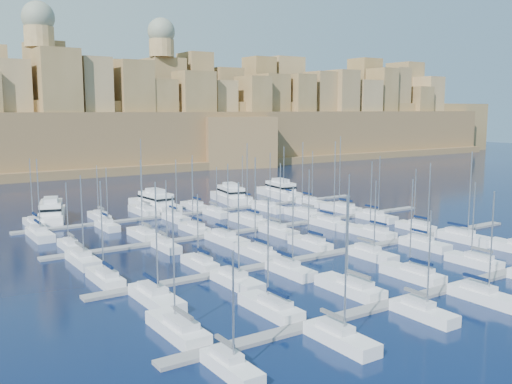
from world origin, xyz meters
TOP-DOWN VIEW (x-y plane):
  - ground at (0.00, 0.00)m, footprint 600.00×600.00m
  - pontoon_near at (0.00, -34.00)m, footprint 84.00×2.00m
  - pontoon_mid_near at (0.00, -12.00)m, footprint 84.00×2.00m
  - pontoon_mid_far at (0.00, 10.00)m, footprint 84.00×2.00m
  - pontoon_far at (0.00, 32.00)m, footprint 84.00×2.00m
  - sailboat_0 at (-37.05, -28.24)m, footprint 2.93×9.76m
  - sailboat_1 at (-25.45, -28.37)m, footprint 2.85×9.49m
  - sailboat_2 at (-12.94, -28.00)m, footprint 3.07×10.24m
  - sailboat_3 at (-1.75, -28.35)m, footprint 2.86×9.55m
  - sailboat_4 at (11.16, -28.79)m, footprint 2.59×8.64m
  - sailboat_6 at (-36.99, -38.68)m, footprint 2.27×7.56m
  - sailboat_7 at (-24.74, -39.27)m, footprint 2.63×8.77m
  - sailboat_8 at (-12.20, -38.93)m, footprint 2.42×8.08m
  - sailboat_9 at (-1.75, -39.37)m, footprint 2.69×8.96m
  - sailboat_12 at (-37.27, -6.71)m, footprint 2.64×8.81m
  - sailboat_13 at (-23.23, -7.17)m, footprint 2.36×7.87m
  - sailboat_14 at (-12.72, -6.54)m, footprint 2.75×9.15m
  - sailboat_15 at (-2.06, -6.65)m, footprint 2.68×8.92m
  - sailboat_16 at (12.76, -6.27)m, footprint 2.91×9.69m
  - sailboat_17 at (23.63, -7.00)m, footprint 2.47×8.22m
  - sailboat_18 at (-34.97, -18.04)m, footprint 3.10×10.32m
  - sailboat_19 at (-23.39, -17.61)m, footprint 2.84×9.46m
  - sailboat_20 at (-14.37, -17.31)m, footprint 2.65×8.85m
  - sailboat_21 at (1.37, -17.38)m, footprint 2.69×8.98m
  - sailboat_22 at (13.62, -17.43)m, footprint 2.72×9.08m
  - sailboat_23 at (23.23, -18.15)m, footprint 3.17×10.55m
  - sailboat_24 at (-36.02, 14.56)m, footprint 2.20×7.32m
  - sailboat_25 at (-22.55, 15.54)m, footprint 2.79×9.30m
  - sailboat_26 at (-12.54, 15.14)m, footprint 2.55×8.50m
  - sailboat_27 at (0.44, 16.15)m, footprint 3.16×10.54m
  - sailboat_28 at (14.34, 15.80)m, footprint 2.95×9.85m
  - sailboat_29 at (25.41, 16.20)m, footprint 3.20×10.66m
  - sailboat_30 at (-36.91, 4.37)m, footprint 2.85×9.49m
  - sailboat_31 at (-22.87, 5.36)m, footprint 2.24×7.48m
  - sailboat_32 at (-12.15, 3.94)m, footprint 3.11×10.37m
  - sailboat_33 at (-0.68, 4.48)m, footprint 2.78×9.27m
  - sailboat_34 at (11.94, 4.01)m, footprint 3.07×10.22m
  - sailboat_35 at (24.47, 4.33)m, footprint 2.88×9.58m
  - sailboat_36 at (-36.68, 37.12)m, footprint 2.54×8.46m
  - sailboat_37 at (-23.49, 37.09)m, footprint 2.52×8.40m
  - sailboat_38 at (-13.14, 38.17)m, footprint 3.18×10.59m
  - sailboat_39 at (-1.00, 37.38)m, footprint 2.70×8.99m
  - sailboat_40 at (12.57, 37.22)m, footprint 2.60×8.66m
  - sailboat_41 at (24.89, 36.94)m, footprint 2.43×8.09m
  - sailboat_42 at (-38.09, 26.07)m, footprint 3.03×10.10m
  - sailboat_43 at (-25.31, 27.01)m, footprint 2.46×8.20m
  - sailboat_44 at (-10.78, 26.81)m, footprint 2.58×8.60m
  - sailboat_45 at (-1.05, 27.14)m, footprint 2.38×7.93m
  - sailboat_46 at (12.27, 26.19)m, footprint 2.96×9.86m
  - sailboat_47 at (25.13, 26.79)m, footprint 2.59×8.65m
  - motor_yacht_a at (-32.11, 41.57)m, footprint 9.64×17.51m
  - motor_yacht_b at (-8.91, 41.63)m, footprint 6.20×17.22m
  - motor_yacht_c at (11.04, 41.11)m, footprint 7.34×16.41m
  - motor_yacht_d at (26.40, 41.32)m, footprint 6.63×16.71m
  - fortified_city at (-0.19, 155.26)m, footprint 460.00×108.95m

SIDE VIEW (x-z plane):
  - ground at x=0.00m, z-range 0.00..0.00m
  - pontoon_near at x=0.00m, z-range 0.00..0.40m
  - pontoon_mid_near at x=0.00m, z-range 0.00..0.40m
  - pontoon_mid_far at x=0.00m, z-range 0.00..0.40m
  - pontoon_far at x=0.00m, z-range 0.00..0.40m
  - sailboat_45 at x=-1.05m, z-range -4.81..6.23m
  - sailboat_13 at x=-23.23m, z-range -4.87..6.29m
  - sailboat_6 at x=-36.99m, z-range -4.98..6.39m
  - sailboat_24 at x=-36.02m, z-range -5.01..6.43m
  - sailboat_31 at x=-22.87m, z-range -5.27..6.70m
  - sailboat_37 at x=-23.49m, z-range -5.15..6.59m
  - sailboat_17 at x=23.63m, z-range -5.35..6.79m
  - sailboat_43 at x=-25.31m, z-range -5.42..6.86m
  - sailboat_40 at x=12.57m, z-range -5.32..6.77m
  - sailboat_8 at x=-12.20m, z-range -5.55..7.00m
  - sailboat_4 at x=11.16m, z-range -5.66..7.11m
  - sailboat_21 at x=1.37m, z-range -5.58..7.04m
  - sailboat_20 at x=-14.37m, z-range -5.73..7.20m
  - sailboat_44 at x=-10.78m, z-range -5.84..7.30m
  - sailboat_39 at x=-1.00m, z-range -5.68..7.15m
  - sailboat_47 at x=25.13m, z-range -5.97..7.44m
  - sailboat_15 at x=-2.06m, z-range -5.98..7.46m
  - sailboat_41 at x=24.89m, z-range -6.20..7.68m
  - sailboat_36 at x=-36.68m, z-range -6.17..7.64m
  - sailboat_26 at x=-12.54m, z-range -6.29..7.78m
  - sailboat_9 at x=-1.75m, z-range -6.18..7.66m
  - sailboat_12 at x=-37.27m, z-range -6.26..7.75m
  - sailboat_33 at x=-0.68m, z-range -6.08..7.56m
  - sailboat_1 at x=-25.45m, z-range -6.03..7.51m
  - sailboat_30 at x=-36.91m, z-range -6.15..7.64m
  - sailboat_35 at x=24.47m, z-range -6.17..7.66m
  - sailboat_3 at x=-1.75m, z-range -6.27..7.77m
  - sailboat_19 at x=-23.39m, z-range -6.33..7.82m
  - sailboat_46 at x=12.27m, z-range -6.06..7.55m
  - sailboat_25 at x=-22.55m, z-range -6.46..7.96m
  - sailboat_16 at x=12.76m, z-range -6.27..7.76m
  - sailboat_22 at x=13.62m, z-range -6.58..8.08m
  - sailboat_7 at x=-24.74m, z-range -6.92..8.43m
  - sailboat_0 at x=-37.05m, z-range -6.59..8.10m
  - sailboat_32 at x=-12.15m, z-range -6.34..7.86m
  - sailboat_42 at x=-38.09m, z-range -6.58..8.10m
  - sailboat_14 at x=-12.72m, z-range -7.21..8.74m
  - sailboat_18 at x=-34.97m, z-range -6.76..8.29m
  - sailboat_2 at x=-12.94m, z-range -6.93..8.46m
  - sailboat_28 at x=14.34m, z-range -7.44..8.98m
  - sailboat_23 at x=23.23m, z-range -7.31..8.86m
  - sailboat_27 at x=0.44m, z-range -7.53..9.08m
  - sailboat_34 at x=11.94m, z-range -7.83..9.38m
  - sailboat_38 at x=-13.14m, z-range -7.66..9.22m
  - sailboat_29 at x=25.41m, z-range -7.87..9.44m
  - motor_yacht_b at x=-8.91m, z-range -0.90..4.35m
  - motor_yacht_c at x=11.04m, z-range -0.90..4.35m
  - motor_yacht_d at x=26.40m, z-range -0.90..4.35m
  - motor_yacht_a at x=-32.11m, z-range -0.90..4.35m
  - fortified_city at x=-0.19m, z-range -15.02..44.50m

